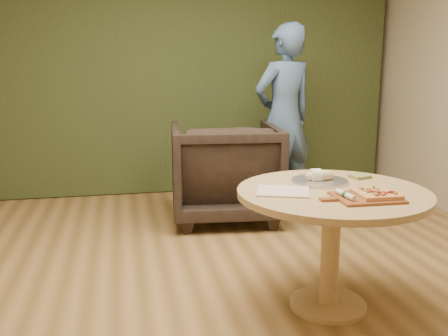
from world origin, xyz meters
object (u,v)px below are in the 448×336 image
bread_roll (318,176)px  armchair (225,166)px  pedestal_table (332,213)px  pizza_paddle (365,198)px  cutlery_roll (345,195)px  serving_tray (320,181)px  flatbread_pizza (376,194)px  person_standing (284,118)px

bread_roll → armchair: 1.73m
pedestal_table → pizza_paddle: (0.09, -0.22, 0.15)m
pedestal_table → cutlery_roll: 0.28m
pedestal_table → cutlery_roll: bearing=-96.3°
serving_tray → armchair: armchair is taller
armchair → serving_tray: bearing=103.8°
flatbread_pizza → serving_tray: bearing=110.9°
flatbread_pizza → pedestal_table: bearing=125.1°
cutlery_roll → armchair: size_ratio=0.19×
person_standing → flatbread_pizza: bearing=66.0°
flatbread_pizza → cutlery_roll: size_ratio=1.13×
pizza_paddle → cutlery_roll: (-0.11, 0.01, 0.02)m
armchair → person_standing: bearing=-152.7°
pizza_paddle → flatbread_pizza: bearing=-1.4°
bread_roll → person_standing: person_standing is taller
flatbread_pizza → serving_tray: (-0.16, 0.42, -0.02)m
pedestal_table → flatbread_pizza: bearing=-54.9°
flatbread_pizza → bread_roll: 0.45m
pedestal_table → serving_tray: (-0.00, 0.20, 0.15)m
pedestal_table → bread_roll: bread_roll is taller
flatbread_pizza → person_standing: size_ratio=0.12×
cutlery_roll → serving_tray: 0.41m
serving_tray → bread_roll: bearing=-180.0°
flatbread_pizza → serving_tray: 0.45m
cutlery_roll → armchair: armchair is taller
pedestal_table → flatbread_pizza: 0.32m
flatbread_pizza → bread_roll: bread_roll is taller
pizza_paddle → armchair: (-0.35, 2.11, -0.24)m
flatbread_pizza → person_standing: (0.25, 2.39, 0.16)m
flatbread_pizza → person_standing: bearing=84.0°
flatbread_pizza → cutlery_roll: bearing=177.3°
pizza_paddle → person_standing: (0.32, 2.38, 0.18)m
flatbread_pizza → armchair: (-0.42, 2.11, -0.26)m
bread_roll → armchair: size_ratio=0.19×
pedestal_table → pizza_paddle: 0.28m
person_standing → serving_tray: bearing=60.1°
pedestal_table → armchair: armchair is taller
cutlery_roll → serving_tray: size_ratio=0.56×
cutlery_roll → flatbread_pizza: bearing=-9.8°
flatbread_pizza → cutlery_roll: flatbread_pizza is taller
cutlery_roll → bread_roll: (0.01, 0.41, 0.01)m
pizza_paddle → armchair: size_ratio=0.44×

